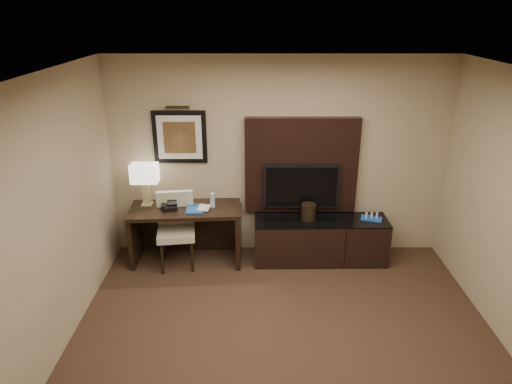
{
  "coord_description": "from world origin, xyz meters",
  "views": [
    {
      "loc": [
        -0.29,
        -3.31,
        3.23
      ],
      "look_at": [
        -0.3,
        1.8,
        1.15
      ],
      "focal_mm": 32.0,
      "sensor_mm": 36.0,
      "label": 1
    }
  ],
  "objects_px": {
    "desk_phone": "(170,206)",
    "minibar_tray": "(372,216)",
    "desk_chair": "(176,232)",
    "table_lamp": "(145,183)",
    "desk": "(187,234)",
    "water_bottle": "(213,200)",
    "tv": "(301,186)",
    "credenza": "(320,240)",
    "ice_bucket": "(309,212)"
  },
  "relations": [
    {
      "from": "desk_chair",
      "to": "minibar_tray",
      "type": "bearing_deg",
      "value": -4.16
    },
    {
      "from": "desk",
      "to": "credenza",
      "type": "xyz_separation_m",
      "value": [
        1.8,
        -0.0,
        -0.08
      ]
    },
    {
      "from": "water_bottle",
      "to": "table_lamp",
      "type": "bearing_deg",
      "value": 174.86
    },
    {
      "from": "tv",
      "to": "desk_chair",
      "type": "xyz_separation_m",
      "value": [
        -1.65,
        -0.33,
        -0.52
      ]
    },
    {
      "from": "water_bottle",
      "to": "desk_phone",
      "type": "bearing_deg",
      "value": -172.43
    },
    {
      "from": "minibar_tray",
      "to": "table_lamp",
      "type": "bearing_deg",
      "value": 177.98
    },
    {
      "from": "credenza",
      "to": "desk_phone",
      "type": "bearing_deg",
      "value": -179.81
    },
    {
      "from": "desk",
      "to": "desk_chair",
      "type": "height_order",
      "value": "desk_chair"
    },
    {
      "from": "desk_phone",
      "to": "water_bottle",
      "type": "bearing_deg",
      "value": -2.56
    },
    {
      "from": "tv",
      "to": "minibar_tray",
      "type": "distance_m",
      "value": 1.02
    },
    {
      "from": "desk_chair",
      "to": "desk_phone",
      "type": "distance_m",
      "value": 0.35
    },
    {
      "from": "desk_chair",
      "to": "ice_bucket",
      "type": "relative_size",
      "value": 4.55
    },
    {
      "from": "desk_phone",
      "to": "ice_bucket",
      "type": "xyz_separation_m",
      "value": [
        1.82,
        0.05,
        -0.11
      ]
    },
    {
      "from": "tv",
      "to": "desk_chair",
      "type": "bearing_deg",
      "value": -168.63
    },
    {
      "from": "desk_phone",
      "to": "ice_bucket",
      "type": "relative_size",
      "value": 0.89
    },
    {
      "from": "credenza",
      "to": "water_bottle",
      "type": "bearing_deg",
      "value": 177.63
    },
    {
      "from": "tv",
      "to": "minibar_tray",
      "type": "height_order",
      "value": "tv"
    },
    {
      "from": "desk_chair",
      "to": "desk",
      "type": "bearing_deg",
      "value": 43.25
    },
    {
      "from": "desk",
      "to": "desk_phone",
      "type": "bearing_deg",
      "value": -173.98
    },
    {
      "from": "desk",
      "to": "desk_phone",
      "type": "height_order",
      "value": "desk_phone"
    },
    {
      "from": "desk",
      "to": "table_lamp",
      "type": "xyz_separation_m",
      "value": [
        -0.52,
        0.12,
        0.7
      ]
    },
    {
      "from": "minibar_tray",
      "to": "tv",
      "type": "bearing_deg",
      "value": 169.32
    },
    {
      "from": "desk",
      "to": "tv",
      "type": "distance_m",
      "value": 1.67
    },
    {
      "from": "desk_chair",
      "to": "table_lamp",
      "type": "xyz_separation_m",
      "value": [
        -0.41,
        0.26,
        0.59
      ]
    },
    {
      "from": "desk_chair",
      "to": "minibar_tray",
      "type": "distance_m",
      "value": 2.59
    },
    {
      "from": "credenza",
      "to": "desk_chair",
      "type": "relative_size",
      "value": 1.77
    },
    {
      "from": "desk_chair",
      "to": "ice_bucket",
      "type": "distance_m",
      "value": 1.76
    },
    {
      "from": "water_bottle",
      "to": "minibar_tray",
      "type": "height_order",
      "value": "water_bottle"
    },
    {
      "from": "minibar_tray",
      "to": "desk",
      "type": "bearing_deg",
      "value": -179.67
    },
    {
      "from": "desk_phone",
      "to": "tv",
      "type": "bearing_deg",
      "value": -2.75
    },
    {
      "from": "ice_bucket",
      "to": "minibar_tray",
      "type": "bearing_deg",
      "value": -0.04
    },
    {
      "from": "desk_chair",
      "to": "water_bottle",
      "type": "bearing_deg",
      "value": 13.34
    },
    {
      "from": "desk_chair",
      "to": "table_lamp",
      "type": "bearing_deg",
      "value": 139.89
    },
    {
      "from": "ice_bucket",
      "to": "tv",
      "type": "bearing_deg",
      "value": 117.78
    },
    {
      "from": "ice_bucket",
      "to": "table_lamp",
      "type": "bearing_deg",
      "value": 177.22
    },
    {
      "from": "minibar_tray",
      "to": "desk_chair",
      "type": "bearing_deg",
      "value": -176.55
    },
    {
      "from": "credenza",
      "to": "water_bottle",
      "type": "xyz_separation_m",
      "value": [
        -1.44,
        0.04,
        0.57
      ]
    },
    {
      "from": "desk_phone",
      "to": "desk_chair",
      "type": "bearing_deg",
      "value": -62.52
    },
    {
      "from": "desk_phone",
      "to": "ice_bucket",
      "type": "height_order",
      "value": "desk_phone"
    },
    {
      "from": "desk_phone",
      "to": "minibar_tray",
      "type": "bearing_deg",
      "value": -9.09
    },
    {
      "from": "table_lamp",
      "to": "desk_chair",
      "type": "bearing_deg",
      "value": -32.5
    },
    {
      "from": "water_bottle",
      "to": "ice_bucket",
      "type": "bearing_deg",
      "value": -1.14
    },
    {
      "from": "tv",
      "to": "desk_chair",
      "type": "distance_m",
      "value": 1.76
    },
    {
      "from": "desk",
      "to": "desk_chair",
      "type": "distance_m",
      "value": 0.21
    },
    {
      "from": "table_lamp",
      "to": "minibar_tray",
      "type": "distance_m",
      "value": 3.02
    },
    {
      "from": "tv",
      "to": "water_bottle",
      "type": "bearing_deg",
      "value": -172.72
    },
    {
      "from": "tv",
      "to": "ice_bucket",
      "type": "distance_m",
      "value": 0.36
    },
    {
      "from": "tv",
      "to": "table_lamp",
      "type": "height_order",
      "value": "table_lamp"
    },
    {
      "from": "desk_phone",
      "to": "desk",
      "type": "bearing_deg",
      "value": -0.41
    },
    {
      "from": "credenza",
      "to": "desk_phone",
      "type": "xyz_separation_m",
      "value": [
        -2.0,
        -0.03,
        0.52
      ]
    }
  ]
}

